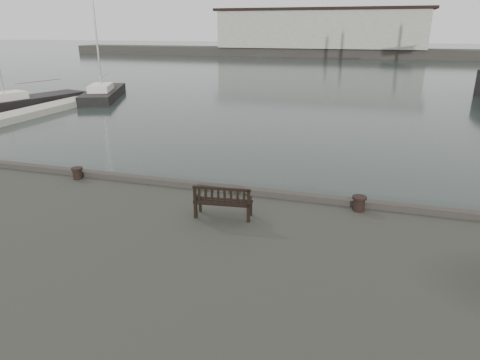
% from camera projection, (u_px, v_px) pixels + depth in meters
% --- Properties ---
extents(ground, '(400.00, 400.00, 0.00)m').
position_uv_depth(ground, '(210.00, 232.00, 13.99)').
color(ground, black).
rests_on(ground, ground).
extents(breakwater, '(140.00, 9.50, 12.20)m').
position_uv_depth(breakwater, '(334.00, 37.00, 96.73)').
color(breakwater, '#383530').
rests_on(breakwater, ground).
extents(bench, '(1.57, 0.69, 0.87)m').
position_uv_depth(bench, '(223.00, 207.00, 11.27)').
color(bench, black).
rests_on(bench, quay).
extents(bollard_left, '(0.43, 0.43, 0.39)m').
position_uv_depth(bollard_left, '(77.00, 173.00, 14.17)').
color(bollard_left, black).
rests_on(bollard_left, quay).
extents(bollard_right, '(0.52, 0.52, 0.41)m').
position_uv_depth(bollard_right, '(359.00, 204.00, 11.69)').
color(bollard_right, black).
rests_on(bollard_right, quay).
extents(yacht_b, '(6.04, 12.91, 16.34)m').
position_uv_depth(yacht_b, '(13.00, 106.00, 35.29)').
color(yacht_b, black).
rests_on(yacht_b, ground).
extents(yacht_d, '(6.45, 10.35, 12.62)m').
position_uv_depth(yacht_d, '(104.00, 95.00, 40.78)').
color(yacht_d, black).
rests_on(yacht_d, ground).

